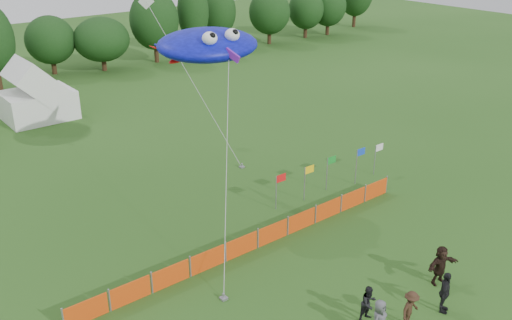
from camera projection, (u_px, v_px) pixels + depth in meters
ground at (346, 320)px, 23.58m from camera, size 160.00×160.00×0.00m
treeline at (18, 41)px, 55.06m from camera, size 104.57×8.78×8.36m
tent_right at (37, 96)px, 46.09m from camera, size 5.41×4.32×3.82m
barrier_fence at (257, 239)px, 28.49m from camera, size 19.90×0.06×1.00m
flag_row at (332, 169)px, 34.12m from camera, size 8.73×0.62×2.30m
spectator_b at (369, 303)px, 23.32m from camera, size 0.79×0.63×1.59m
spectator_c at (411, 309)px, 22.92m from camera, size 1.14×0.75×1.65m
spectator_d at (445, 292)px, 23.73m from camera, size 1.21×0.91×1.90m
spectator_e at (379, 320)px, 22.24m from camera, size 0.99×0.78×1.77m
spectator_f at (441, 265)px, 25.60m from camera, size 1.82×0.84×1.89m
stingray_kite at (204, 44)px, 30.06m from camera, size 8.14×15.49×10.19m
small_kite_white at (174, 50)px, 39.75m from camera, size 1.55×10.34×10.31m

